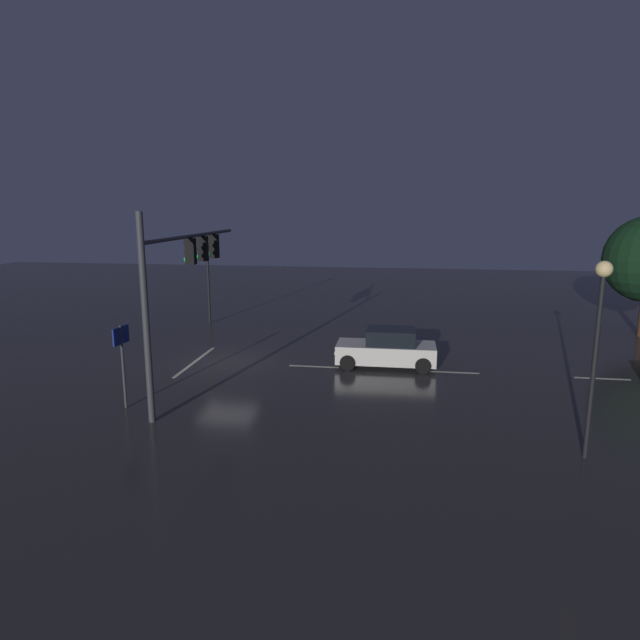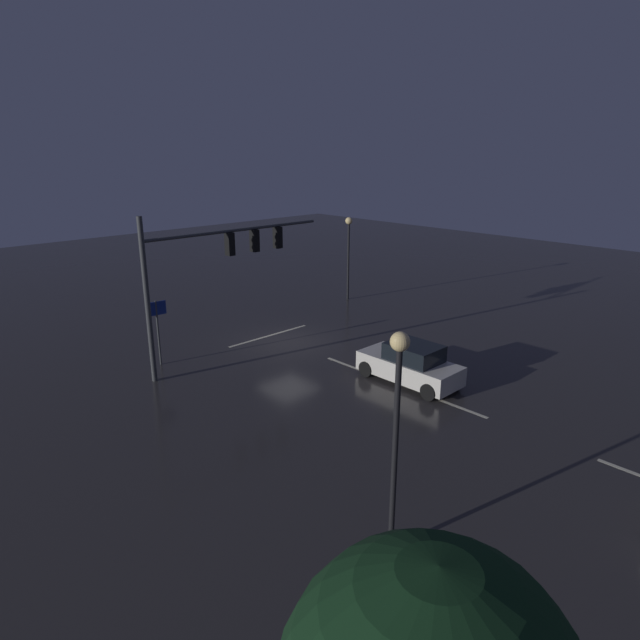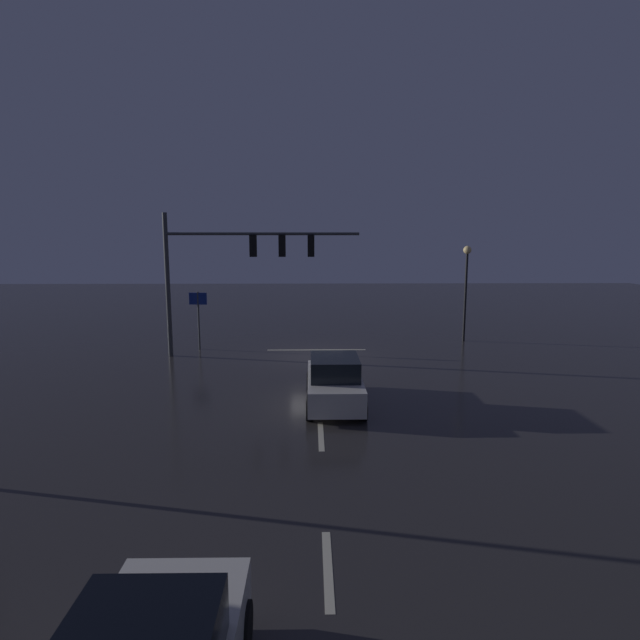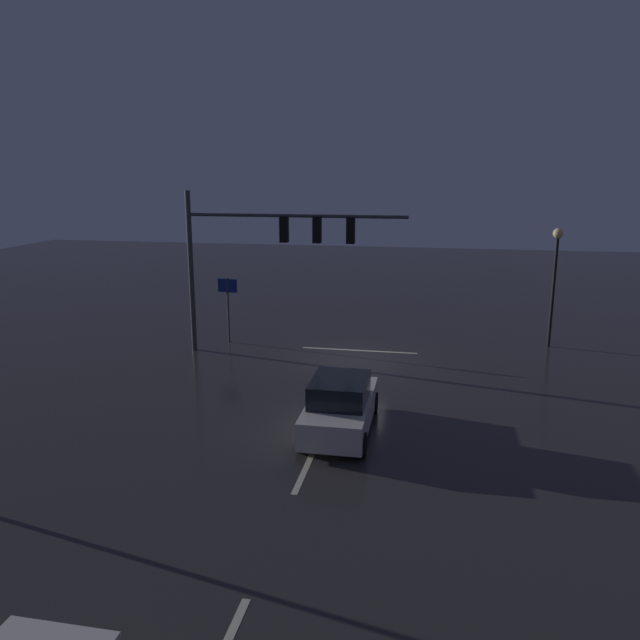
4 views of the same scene
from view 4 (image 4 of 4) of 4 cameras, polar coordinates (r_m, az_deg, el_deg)
ground_plane at (r=25.58m, az=3.20°, el=-3.72°), size 80.00×80.00×0.00m
traffic_signal_assembly at (r=25.63m, az=-4.93°, el=7.05°), size 9.16×0.47×6.80m
lane_dash_far at (r=21.83m, az=1.81°, el=-6.76°), size 0.16×2.20×0.01m
lane_dash_mid at (r=16.42m, az=-1.53°, el=-13.89°), size 0.16×2.20×0.01m
stop_bar at (r=26.98m, az=3.61°, el=-2.80°), size 5.00×0.16×0.01m
car_approaching at (r=18.54m, az=1.87°, el=-7.90°), size 1.90×4.37×1.70m
street_lamp_left_kerb at (r=28.61m, az=20.79°, el=4.73°), size 0.44×0.44×5.22m
route_sign at (r=28.07m, az=-8.46°, el=2.18°), size 0.90×0.14×2.96m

